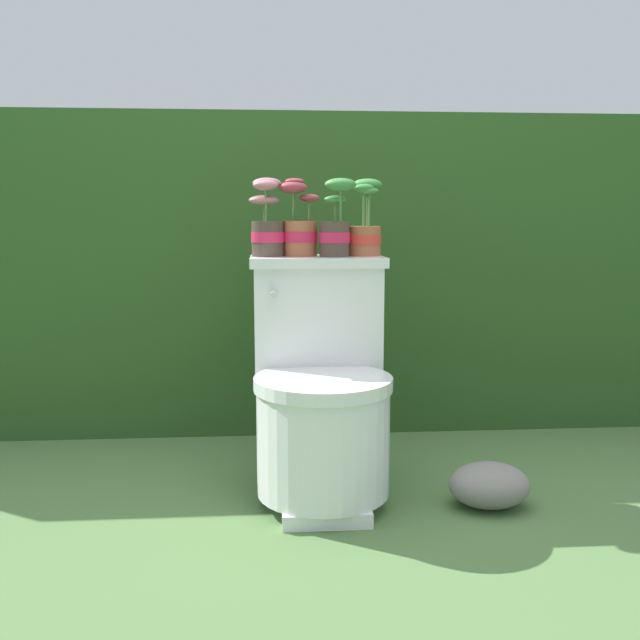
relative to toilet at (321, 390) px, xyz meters
The scene contains 8 objects.
ground_plane 0.32m from the toilet, 73.32° to the right, with size 12.00×12.00×0.00m, color #4C703D.
hedge_backdrop 1.09m from the toilet, 89.06° to the left, with size 3.95×0.94×1.19m.
toilet is the anchor object (origin of this frame).
potted_plant_left 0.52m from the toilet, 133.42° to the left, with size 0.11×0.10×0.24m.
potted_plant_midleft 0.49m from the toilet, 107.59° to the left, with size 0.12×0.11×0.23m.
potted_plant_middle 0.49m from the toilet, 66.62° to the left, with size 0.11×0.10×0.23m.
potted_plant_midright 0.51m from the toilet, 48.83° to the left, with size 0.11×0.11×0.24m.
garden_stone 0.55m from the toilet, 15.57° to the right, with size 0.23×0.18×0.13m.
Camera 1 is at (-0.17, -1.96, 0.82)m, focal length 40.00 mm.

